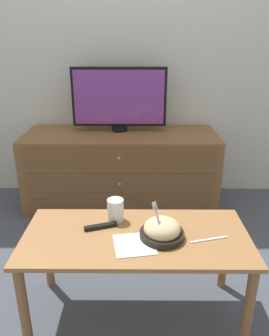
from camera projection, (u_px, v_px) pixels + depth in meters
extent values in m
plane|color=#474C56|center=(127.00, 188.00, 3.02)|extent=(12.00, 12.00, 0.00)
cube|color=silver|center=(126.00, 37.00, 2.56)|extent=(12.00, 0.05, 2.60)
cube|color=brown|center=(121.00, 170.00, 2.64)|extent=(1.49, 0.53, 0.60)
cube|color=brown|center=(120.00, 208.00, 2.46)|extent=(1.37, 0.01, 0.16)
sphere|color=tan|center=(120.00, 208.00, 2.46)|extent=(0.02, 0.02, 0.02)
cube|color=brown|center=(120.00, 184.00, 2.39)|extent=(1.37, 0.01, 0.16)
sphere|color=tan|center=(120.00, 184.00, 2.38)|extent=(0.02, 0.02, 0.02)
cube|color=brown|center=(119.00, 158.00, 2.31)|extent=(1.37, 0.01, 0.16)
sphere|color=tan|center=(119.00, 158.00, 2.31)|extent=(0.02, 0.02, 0.02)
cylinder|color=black|center=(120.00, 128.00, 2.60)|extent=(0.12, 0.12, 0.04)
cube|color=black|center=(119.00, 97.00, 2.52)|extent=(0.73, 0.04, 0.45)
cube|color=#7A3893|center=(119.00, 98.00, 2.50)|extent=(0.69, 0.01, 0.41)
cube|color=#9E6B3D|center=(136.00, 237.00, 1.49)|extent=(1.03, 0.48, 0.02)
cylinder|color=brown|center=(24.00, 309.00, 1.39)|extent=(0.04, 0.04, 0.44)
cylinder|color=brown|center=(248.00, 310.00, 1.39)|extent=(0.04, 0.04, 0.44)
cylinder|color=brown|center=(48.00, 252.00, 1.76)|extent=(0.04, 0.04, 0.44)
cylinder|color=brown|center=(225.00, 252.00, 1.76)|extent=(0.04, 0.04, 0.44)
cylinder|color=black|center=(162.00, 234.00, 1.46)|extent=(0.20, 0.20, 0.03)
ellipsoid|color=beige|center=(162.00, 228.00, 1.45)|extent=(0.16, 0.16, 0.09)
cube|color=white|center=(159.00, 222.00, 1.42)|extent=(0.05, 0.05, 0.14)
cube|color=white|center=(155.00, 206.00, 1.41)|extent=(0.03, 0.03, 0.03)
cylinder|color=beige|center=(116.00, 214.00, 1.60)|extent=(0.07, 0.07, 0.07)
cylinder|color=white|center=(116.00, 210.00, 1.59)|extent=(0.08, 0.08, 0.11)
cube|color=white|center=(134.00, 244.00, 1.41)|extent=(0.20, 0.20, 0.00)
cube|color=white|center=(209.00, 239.00, 1.45)|extent=(0.18, 0.06, 0.01)
cube|color=black|center=(101.00, 226.00, 1.54)|extent=(0.16, 0.07, 0.02)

